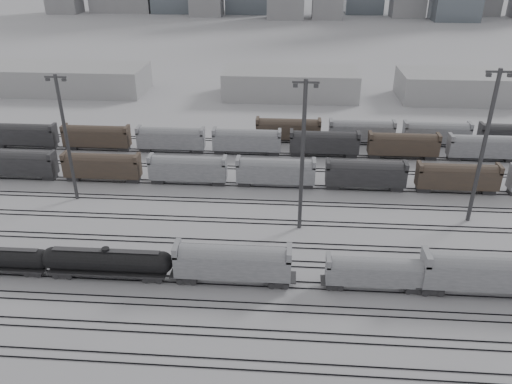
# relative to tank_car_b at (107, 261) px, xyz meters

# --- Properties ---
(ground) EXTENTS (900.00, 900.00, 0.00)m
(ground) POSITION_rel_tank_car_b_xyz_m (14.23, -1.00, -2.66)
(ground) COLOR #B0B0B5
(ground) RESTS_ON ground
(tracks) EXTENTS (220.00, 71.50, 0.16)m
(tracks) POSITION_rel_tank_car_b_xyz_m (14.23, 16.50, -2.58)
(tracks) COLOR black
(tracks) RESTS_ON ground
(tank_car_b) EXTENTS (18.60, 3.10, 4.60)m
(tank_car_b) POSITION_rel_tank_car_b_xyz_m (0.00, 0.00, 0.00)
(tank_car_b) COLOR black
(tank_car_b) RESTS_ON ground
(hopper_car_a) EXTENTS (15.98, 3.17, 5.71)m
(hopper_car_a) POSITION_rel_tank_car_b_xyz_m (17.56, 0.00, 0.87)
(hopper_car_a) COLOR black
(hopper_car_a) RESTS_ON ground
(hopper_car_b) EXTENTS (13.32, 2.65, 4.76)m
(hopper_car_b) POSITION_rel_tank_car_b_xyz_m (36.81, 0.00, 0.28)
(hopper_car_b) COLOR black
(hopper_car_b) RESTS_ON ground
(hopper_car_c) EXTENTS (16.90, 3.36, 6.05)m
(hopper_car_c) POSITION_rel_tank_car_b_xyz_m (51.22, 0.00, 1.08)
(hopper_car_c) COLOR black
(hopper_car_c) RESTS_ON ground
(light_mast_b) EXTENTS (3.68, 0.59, 22.98)m
(light_mast_b) POSITION_rel_tank_car_b_xyz_m (-13.99, 22.99, 9.53)
(light_mast_b) COLOR #393A3C
(light_mast_b) RESTS_ON ground
(light_mast_c) EXTENTS (3.96, 0.63, 24.77)m
(light_mast_c) POSITION_rel_tank_car_b_xyz_m (26.79, 15.61, 10.48)
(light_mast_c) COLOR #393A3C
(light_mast_c) RESTS_ON ground
(light_mast_d) EXTENTS (4.12, 0.66, 25.75)m
(light_mast_d) POSITION_rel_tank_car_b_xyz_m (55.36, 20.15, 11.00)
(light_mast_d) COLOR #393A3C
(light_mast_d) RESTS_ON ground
(bg_string_near) EXTENTS (151.00, 3.00, 5.60)m
(bg_string_near) POSITION_rel_tank_car_b_xyz_m (22.23, 31.00, 0.14)
(bg_string_near) COLOR gray
(bg_string_near) RESTS_ON ground
(bg_string_mid) EXTENTS (151.00, 3.00, 5.60)m
(bg_string_mid) POSITION_rel_tank_car_b_xyz_m (32.23, 47.00, 0.14)
(bg_string_mid) COLOR black
(bg_string_mid) RESTS_ON ground
(bg_string_far) EXTENTS (66.00, 3.00, 5.60)m
(bg_string_far) POSITION_rel_tank_car_b_xyz_m (49.73, 55.00, 0.14)
(bg_string_far) COLOR #46382C
(bg_string_far) RESTS_ON ground
(warehouse_left) EXTENTS (50.00, 18.00, 8.00)m
(warehouse_left) POSITION_rel_tank_car_b_xyz_m (-45.77, 94.00, 1.34)
(warehouse_left) COLOR #969698
(warehouse_left) RESTS_ON ground
(warehouse_mid) EXTENTS (40.00, 18.00, 8.00)m
(warehouse_mid) POSITION_rel_tank_car_b_xyz_m (24.23, 94.00, 1.34)
(warehouse_mid) COLOR #969698
(warehouse_mid) RESTS_ON ground
(warehouse_right) EXTENTS (35.00, 18.00, 8.00)m
(warehouse_right) POSITION_rel_tank_car_b_xyz_m (74.23, 94.00, 1.34)
(warehouse_right) COLOR #969698
(warehouse_right) RESTS_ON ground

